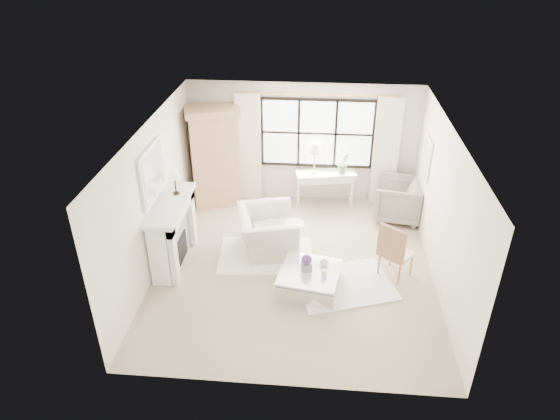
# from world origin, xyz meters

# --- Properties ---
(floor) EXTENTS (5.50, 5.50, 0.00)m
(floor) POSITION_xyz_m (0.00, 0.00, 0.00)
(floor) COLOR tan
(floor) RESTS_ON ground
(ceiling) EXTENTS (5.50, 5.50, 0.00)m
(ceiling) POSITION_xyz_m (0.00, 0.00, 2.70)
(ceiling) COLOR white
(ceiling) RESTS_ON ground
(wall_back) EXTENTS (5.00, 0.00, 5.00)m
(wall_back) POSITION_xyz_m (0.00, 2.75, 1.35)
(wall_back) COLOR beige
(wall_back) RESTS_ON ground
(wall_front) EXTENTS (5.00, 0.00, 5.00)m
(wall_front) POSITION_xyz_m (0.00, -2.75, 1.35)
(wall_front) COLOR silver
(wall_front) RESTS_ON ground
(wall_left) EXTENTS (0.00, 5.50, 5.50)m
(wall_left) POSITION_xyz_m (-2.50, 0.00, 1.35)
(wall_left) COLOR beige
(wall_left) RESTS_ON ground
(wall_right) EXTENTS (0.00, 5.50, 5.50)m
(wall_right) POSITION_xyz_m (2.50, 0.00, 1.35)
(wall_right) COLOR silver
(wall_right) RESTS_ON ground
(window_pane) EXTENTS (2.40, 0.02, 1.50)m
(window_pane) POSITION_xyz_m (0.30, 2.73, 1.60)
(window_pane) COLOR white
(window_pane) RESTS_ON wall_back
(window_frame) EXTENTS (2.50, 0.04, 1.50)m
(window_frame) POSITION_xyz_m (0.30, 2.72, 1.60)
(window_frame) COLOR black
(window_frame) RESTS_ON wall_back
(curtain_rod) EXTENTS (3.30, 0.04, 0.04)m
(curtain_rod) POSITION_xyz_m (0.30, 2.67, 2.47)
(curtain_rod) COLOR gold
(curtain_rod) RESTS_ON wall_back
(curtain_left) EXTENTS (0.55, 0.10, 2.47)m
(curtain_left) POSITION_xyz_m (-1.20, 2.65, 1.24)
(curtain_left) COLOR beige
(curtain_left) RESTS_ON ground
(curtain_right) EXTENTS (0.55, 0.10, 2.47)m
(curtain_right) POSITION_xyz_m (1.80, 2.65, 1.24)
(curtain_right) COLOR silver
(curtain_right) RESTS_ON ground
(fireplace) EXTENTS (0.58, 1.66, 1.26)m
(fireplace) POSITION_xyz_m (-2.27, 0.00, 0.65)
(fireplace) COLOR silver
(fireplace) RESTS_ON ground
(mirror_frame) EXTENTS (0.05, 1.15, 0.95)m
(mirror_frame) POSITION_xyz_m (-2.47, 0.00, 1.84)
(mirror_frame) COLOR silver
(mirror_frame) RESTS_ON wall_left
(mirror_glass) EXTENTS (0.02, 1.00, 0.80)m
(mirror_glass) POSITION_xyz_m (-2.44, 0.00, 1.84)
(mirror_glass) COLOR silver
(mirror_glass) RESTS_ON wall_left
(art_frame) EXTENTS (0.04, 0.62, 0.82)m
(art_frame) POSITION_xyz_m (2.47, 1.70, 1.55)
(art_frame) COLOR white
(art_frame) RESTS_ON wall_right
(art_canvas) EXTENTS (0.01, 0.52, 0.72)m
(art_canvas) POSITION_xyz_m (2.45, 1.70, 1.55)
(art_canvas) COLOR #BDAE92
(art_canvas) RESTS_ON wall_right
(mantel_lamp) EXTENTS (0.22, 0.22, 0.51)m
(mantel_lamp) POSITION_xyz_m (-2.20, 0.35, 1.65)
(mantel_lamp) COLOR black
(mantel_lamp) RESTS_ON fireplace
(armoire) EXTENTS (1.28, 1.02, 2.24)m
(armoire) POSITION_xyz_m (-1.91, 2.36, 1.14)
(armoire) COLOR tan
(armoire) RESTS_ON floor
(console_table) EXTENTS (1.36, 0.70, 0.80)m
(console_table) POSITION_xyz_m (0.53, 2.45, 0.40)
(console_table) COLOR silver
(console_table) RESTS_ON floor
(console_lamp) EXTENTS (0.28, 0.28, 0.69)m
(console_lamp) POSITION_xyz_m (0.27, 2.44, 1.36)
(console_lamp) COLOR #B3833E
(console_lamp) RESTS_ON console_table
(orchid_plant) EXTENTS (0.33, 0.30, 0.50)m
(orchid_plant) POSITION_xyz_m (0.91, 2.46, 1.05)
(orchid_plant) COLOR #59754E
(orchid_plant) RESTS_ON console_table
(side_table) EXTENTS (0.40, 0.40, 0.51)m
(side_table) POSITION_xyz_m (-0.06, 0.73, 0.33)
(side_table) COLOR white
(side_table) RESTS_ON floor
(rug_left) EXTENTS (1.86, 1.38, 0.03)m
(rug_left) POSITION_xyz_m (-0.57, 0.31, 0.02)
(rug_left) COLOR white
(rug_left) RESTS_ON floor
(rug_right) EXTENTS (1.97, 1.71, 0.03)m
(rug_right) POSITION_xyz_m (0.91, -0.46, 0.02)
(rug_right) COLOR white
(rug_right) RESTS_ON floor
(club_armchair) EXTENTS (1.32, 1.43, 0.79)m
(club_armchair) POSITION_xyz_m (-0.57, 0.57, 0.40)
(club_armchair) COLOR beige
(club_armchair) RESTS_ON floor
(wingback_chair) EXTENTS (1.10, 1.08, 0.87)m
(wingback_chair) POSITION_xyz_m (2.08, 2.01, 0.43)
(wingback_chair) COLOR gray
(wingback_chair) RESTS_ON floor
(french_chair) EXTENTS (0.68, 0.68, 1.08)m
(french_chair) POSITION_xyz_m (1.79, -0.09, 0.31)
(french_chair) COLOR #A36C44
(french_chair) RESTS_ON floor
(coffee_table) EXTENTS (1.16, 1.16, 0.38)m
(coffee_table) POSITION_xyz_m (0.29, -0.61, 0.18)
(coffee_table) COLOR silver
(coffee_table) RESTS_ON floor
(planter_box) EXTENTS (0.20, 0.20, 0.13)m
(planter_box) POSITION_xyz_m (0.23, -0.57, 0.44)
(planter_box) COLOR slate
(planter_box) RESTS_ON coffee_table
(planter_flowers) EXTENTS (0.18, 0.18, 0.18)m
(planter_flowers) POSITION_xyz_m (0.23, -0.57, 0.59)
(planter_flowers) COLOR #512C6F
(planter_flowers) RESTS_ON planter_box
(pillar_candle) EXTENTS (0.08, 0.08, 0.12)m
(pillar_candle) POSITION_xyz_m (0.54, -0.72, 0.44)
(pillar_candle) COLOR white
(pillar_candle) RESTS_ON coffee_table
(coffee_vase) EXTENTS (0.19, 0.19, 0.16)m
(coffee_vase) POSITION_xyz_m (0.54, -0.41, 0.46)
(coffee_vase) COLOR silver
(coffee_vase) RESTS_ON coffee_table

